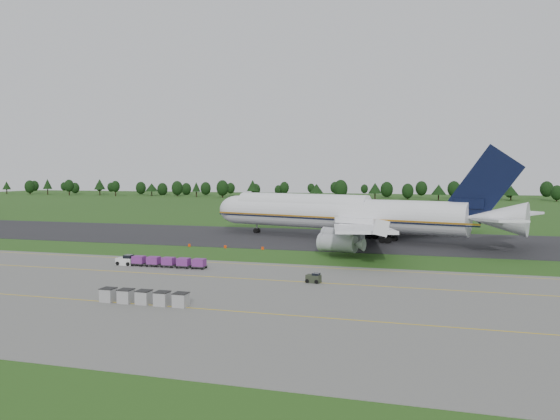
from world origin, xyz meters
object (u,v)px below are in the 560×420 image
(baggage_train, at_px, (159,261))
(utility_cart, at_px, (313,279))
(uld_row, at_px, (144,297))
(aircraft, at_px, (345,213))
(edge_markers, at_px, (225,247))

(baggage_train, relative_size, utility_cart, 7.32)
(utility_cart, relative_size, uld_row, 0.19)
(aircraft, xyz_separation_m, utility_cart, (3.71, -50.99, -5.47))
(utility_cart, height_order, edge_markers, utility_cart)
(edge_markers, bearing_deg, aircraft, 45.33)
(aircraft, relative_size, utility_cart, 34.70)
(utility_cart, distance_m, uld_row, 24.27)
(baggage_train, distance_m, edge_markers, 23.88)
(utility_cart, distance_m, edge_markers, 38.64)
(edge_markers, bearing_deg, uld_row, -80.00)
(baggage_train, xyz_separation_m, uld_row, (10.56, -23.38, -0.06))
(baggage_train, xyz_separation_m, utility_cart, (27.21, -5.72, -0.34))
(baggage_train, bearing_deg, utility_cart, -11.88)
(uld_row, bearing_deg, aircraft, 79.33)
(aircraft, bearing_deg, baggage_train, -117.44)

